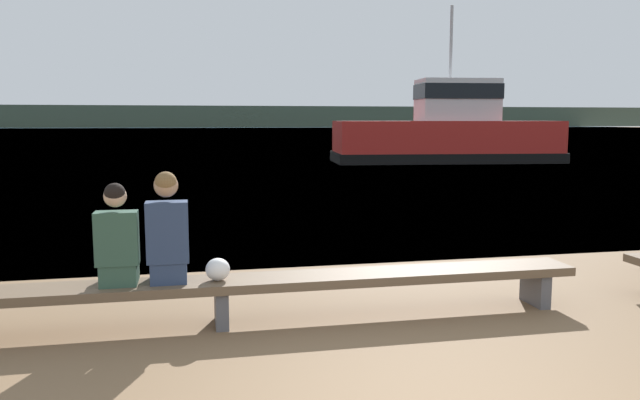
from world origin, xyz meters
TOP-DOWN VIEW (x-y plane):
  - water_surface at (0.00, 125.22)m, footprint 240.00×240.00m
  - far_shoreline at (0.00, 180.86)m, footprint 600.00×12.00m
  - bench_main at (-1.16, 3.04)m, footprint 7.24×0.51m
  - person_left at (-2.09, 3.04)m, footprint 0.38×0.40m
  - person_right at (-1.64, 3.04)m, footprint 0.38×0.41m
  - shopping_bag at (-1.19, 3.02)m, footprint 0.23×0.22m
  - tugboat_red at (10.47, 24.70)m, footprint 10.80×4.69m

SIDE VIEW (x-z plane):
  - water_surface at x=0.00m, z-range 0.00..0.00m
  - bench_main at x=-1.16m, z-range 0.15..0.59m
  - shopping_bag at x=-1.19m, z-range 0.44..0.66m
  - person_left at x=-2.09m, z-range 0.38..1.33m
  - person_right at x=-1.64m, z-range 0.39..1.44m
  - tugboat_red at x=10.47m, z-range -2.36..4.80m
  - far_shoreline at x=0.00m, z-range 0.00..5.95m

